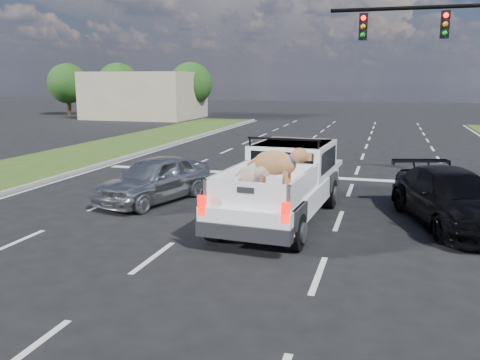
# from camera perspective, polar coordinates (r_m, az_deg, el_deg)

# --- Properties ---
(ground) EXTENTS (160.00, 160.00, 0.00)m
(ground) POSITION_cam_1_polar(r_m,az_deg,el_deg) (10.42, -0.91, -9.62)
(ground) COLOR black
(ground) RESTS_ON ground
(road_markings) EXTENTS (17.75, 60.00, 0.01)m
(road_markings) POSITION_cam_1_polar(r_m,az_deg,el_deg) (16.54, 5.84, -1.77)
(road_markings) COLOR silver
(road_markings) RESTS_ON ground
(curb_left) EXTENTS (0.15, 60.00, 0.14)m
(curb_left) POSITION_cam_1_polar(r_m,az_deg,el_deg) (19.75, -21.27, -0.17)
(curb_left) COLOR gray
(curb_left) RESTS_ON ground
(building_left) EXTENTS (10.00, 8.00, 4.40)m
(building_left) POSITION_cam_1_polar(r_m,az_deg,el_deg) (50.78, -10.62, 9.33)
(building_left) COLOR #B7A98C
(building_left) RESTS_ON ground
(tree_far_a) EXTENTS (4.20, 4.20, 5.40)m
(tree_far_a) POSITION_cam_1_polar(r_m,az_deg,el_deg) (57.61, -18.80, 10.22)
(tree_far_a) COLOR #332114
(tree_far_a) RESTS_ON ground
(tree_far_b) EXTENTS (4.20, 4.20, 5.40)m
(tree_far_b) POSITION_cam_1_polar(r_m,az_deg,el_deg) (54.41, -13.52, 10.47)
(tree_far_b) COLOR #332114
(tree_far_b) RESTS_ON ground
(tree_far_c) EXTENTS (4.20, 4.20, 5.40)m
(tree_far_c) POSITION_cam_1_polar(r_m,az_deg,el_deg) (50.93, -5.54, 10.70)
(tree_far_c) COLOR #332114
(tree_far_c) RESTS_ON ground
(pickup_truck) EXTENTS (2.55, 6.00, 2.20)m
(pickup_truck) POSITION_cam_1_polar(r_m,az_deg,el_deg) (13.51, 4.80, -0.22)
(pickup_truck) COLOR black
(pickup_truck) RESTS_ON ground
(silver_sedan) EXTENTS (2.78, 4.45, 1.41)m
(silver_sedan) POSITION_cam_1_polar(r_m,az_deg,el_deg) (15.83, -9.57, 0.14)
(silver_sedan) COLOR #AAADB1
(silver_sedan) RESTS_ON ground
(black_coupe) EXTENTS (3.34, 5.25, 1.42)m
(black_coupe) POSITION_cam_1_polar(r_m,az_deg,el_deg) (14.12, 22.66, -1.92)
(black_coupe) COLOR black
(black_coupe) RESTS_ON ground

